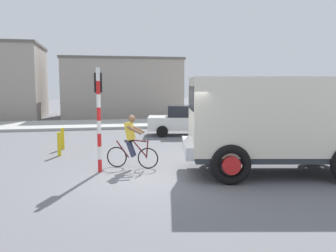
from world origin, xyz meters
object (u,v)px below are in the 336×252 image
at_px(traffic_light_pole, 99,105).
at_px(car_red_near, 186,120).
at_px(truck_foreground, 276,119).
at_px(bollard_far, 63,139).
at_px(car_white_mid, 282,118).
at_px(bollard_near, 59,144).
at_px(cyclist, 132,142).
at_px(pedestrian_near_kerb, 235,119).

xyz_separation_m(traffic_light_pole, car_red_near, (4.66, 7.39, -1.25)).
xyz_separation_m(truck_foreground, bollard_far, (-6.73, 5.50, -1.22)).
height_order(car_white_mid, bollard_near, car_white_mid).
distance_m(bollard_near, bollard_far, 1.40).
xyz_separation_m(cyclist, traffic_light_pole, (-1.02, -0.26, 1.20)).
bearing_deg(traffic_light_pole, cyclist, 14.44).
height_order(cyclist, pedestrian_near_kerb, cyclist).
bearing_deg(traffic_light_pole, truck_foreground, -13.67).
bearing_deg(cyclist, car_white_mid, 37.90).
bearing_deg(car_red_near, traffic_light_pole, -122.24).
relative_size(car_white_mid, bollard_far, 4.65).
bearing_deg(car_white_mid, car_red_near, -178.54).
bearing_deg(car_white_mid, truck_foreground, -120.19).
height_order(truck_foreground, bollard_near, truck_foreground).
bearing_deg(cyclist, bollard_far, 122.36).
bearing_deg(pedestrian_near_kerb, bollard_near, -153.28).
bearing_deg(car_red_near, pedestrian_near_kerb, -2.21).
xyz_separation_m(car_red_near, car_white_mid, (5.70, 0.15, 0.00)).
bearing_deg(bollard_near, bollard_far, 90.00).
distance_m(truck_foreground, bollard_far, 8.77).
distance_m(cyclist, pedestrian_near_kerb, 9.47).
distance_m(car_red_near, bollard_near, 7.66).
height_order(traffic_light_pole, car_red_near, traffic_light_pole).
bearing_deg(truck_foreground, car_red_near, 93.82).
xyz_separation_m(traffic_light_pole, pedestrian_near_kerb, (7.37, 7.28, -1.22)).
distance_m(pedestrian_near_kerb, bollard_near, 9.93).
height_order(truck_foreground, car_red_near, truck_foreground).
relative_size(traffic_light_pole, car_white_mid, 0.76).
distance_m(traffic_light_pole, bollard_far, 4.76).
distance_m(truck_foreground, bollard_near, 7.97).
distance_m(car_white_mid, pedestrian_near_kerb, 3.00).
bearing_deg(bollard_near, cyclist, -45.58).
relative_size(traffic_light_pole, car_red_near, 0.75).
bearing_deg(bollard_near, car_red_near, 36.60).
bearing_deg(car_white_mid, cyclist, -142.10).
xyz_separation_m(truck_foreground, car_white_mid, (5.12, 8.81, -0.85)).
distance_m(traffic_light_pole, bollard_near, 3.58).
distance_m(pedestrian_near_kerb, bollard_far, 9.38).
bearing_deg(pedestrian_near_kerb, truck_foreground, -104.00).
bearing_deg(cyclist, bollard_near, 134.42).
distance_m(cyclist, bollard_far, 4.71).
bearing_deg(pedestrian_near_kerb, car_red_near, 177.79).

